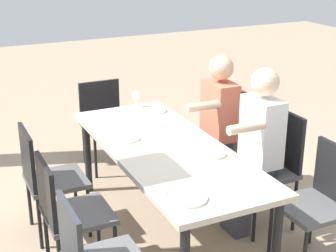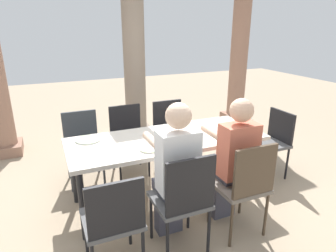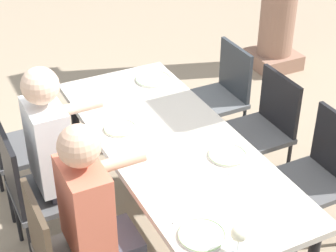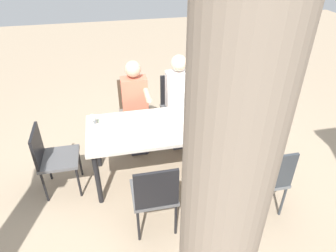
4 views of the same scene
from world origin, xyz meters
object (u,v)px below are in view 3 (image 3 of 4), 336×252
Objects in this scene: chair_west_south at (13,144)px; chair_mid_south at (35,188)px; diner_man_white at (99,221)px; plate_0 at (153,79)px; chair_mid_north at (263,125)px; plate_2 at (228,155)px; chair_west_north at (221,92)px; dining_table at (174,151)px; plate_3 at (202,235)px; chair_east_north at (319,172)px; plate_1 at (120,128)px; wine_glass_3 at (239,234)px; diner_woman_green at (61,158)px.

chair_west_south is 0.58m from chair_mid_south.
diner_man_white reaches higher than plate_0.
chair_mid_north reaches higher than plate_2.
chair_west_south is at bearing -90.00° from chair_west_north.
chair_west_south is (-0.79, -0.83, -0.17)m from dining_table.
chair_mid_north is 3.78× the size of plate_3.
dining_table is 1.16m from chair_west_north.
chair_east_north is (1.19, 1.66, 0.00)m from chair_west_south.
plate_0 is at bearing 143.66° from diner_man_white.
plate_1 is 0.87× the size of plate_3.
chair_east_north is (0.40, 0.83, -0.17)m from dining_table.
dining_table is 0.83m from plate_0.
plate_0 is at bearing 137.15° from plate_1.
plate_0 is at bearing 179.04° from plate_2.
chair_west_south is 2.04m from chair_east_north.
chair_west_south is 3.74× the size of plate_3.
chair_mid_south reaches higher than chair_east_north.
chair_west_north reaches higher than plate_3.
wine_glass_3 is at bearing -60.75° from chair_east_north.
chair_mid_south reaches higher than chair_mid_north.
plate_1 is at bearing 49.40° from chair_west_south.
diner_woman_green is 1.06m from plate_0.
chair_mid_south is at bearing -162.21° from diner_man_white.
diner_woman_green reaches higher than chair_west_north.
plate_2 is 0.70m from plate_3.
diner_man_white is at bearing -138.34° from wine_glass_3.
plate_0 is (-0.00, -0.59, 0.25)m from chair_west_north.
chair_mid_south is at bearing -89.08° from diner_woman_green.
chair_east_north reaches higher than plate_1.
chair_west_south reaches higher than plate_0.
chair_west_south reaches higher than plate_2.
wine_glass_3 is at bearing -29.36° from chair_west_north.
plate_1 is at bearing -139.85° from dining_table.
chair_west_north is 1.90m from diner_man_white.
diner_woman_green reaches higher than chair_east_north.
diner_woman_green is at bearing -157.85° from plate_3.
diner_man_white is 0.79m from plate_1.
plate_2 is at bearing -0.96° from plate_0.
dining_table is 0.75m from diner_man_white.
plate_0 is (-0.58, 0.89, 0.05)m from diner_woman_green.
wine_glass_3 reaches higher than dining_table.
chair_east_north is (1.19, 0.00, 0.01)m from chair_west_north.
plate_1 is (0.51, 0.59, 0.25)m from chair_west_south.
plate_0 is 1.63× the size of wine_glass_3.
dining_table is 8.87× the size of plate_3.
plate_0 is (-1.19, 0.88, 0.06)m from diner_man_white.
chair_mid_south is 0.65m from diner_man_white.
plate_2 is (0.48, 0.87, 0.05)m from diner_woman_green.
wine_glass_3 is at bearing 21.36° from chair_west_south.
chair_west_south is at bearing -125.65° from chair_east_north.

